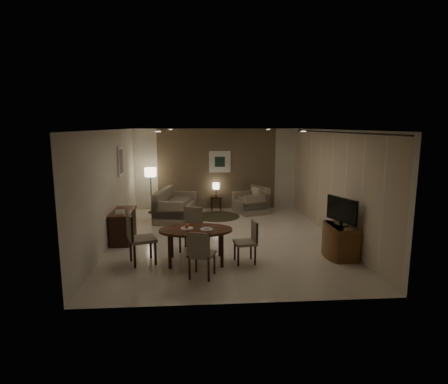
{
  "coord_description": "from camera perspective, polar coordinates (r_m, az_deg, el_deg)",
  "views": [
    {
      "loc": [
        -0.68,
        -9.02,
        2.8
      ],
      "look_at": [
        0.0,
        0.2,
        1.15
      ],
      "focal_mm": 30.0,
      "sensor_mm": 36.0,
      "label": 1
    }
  ],
  "objects": [
    {
      "name": "plate_b",
      "position": [
        7.67,
        -2.68,
        -5.69
      ],
      "size": [
        0.26,
        0.26,
        0.02
      ],
      "primitive_type": "cylinder",
      "color": "white",
      "rests_on": "dining_table"
    },
    {
      "name": "armchair",
      "position": [
        12.11,
        4.09,
        -1.24
      ],
      "size": [
        1.17,
        1.2,
        0.84
      ],
      "primitive_type": null,
      "rotation": [
        0.0,
        0.0,
        -1.21
      ],
      "color": "gray",
      "rests_on": "floor"
    },
    {
      "name": "chair_near",
      "position": [
        7.04,
        -3.37,
        -9.32
      ],
      "size": [
        0.57,
        0.57,
        0.92
      ],
      "primitive_type": null,
      "rotation": [
        0.0,
        0.0,
        2.8
      ],
      "color": "gray",
      "rests_on": "floor"
    },
    {
      "name": "downlight_nl",
      "position": [
        7.26,
        -10.03,
        9.06
      ],
      "size": [
        0.1,
        0.1,
        0.01
      ],
      "primitive_type": "cylinder",
      "color": "white",
      "rests_on": "ceiling"
    },
    {
      "name": "dining_table",
      "position": [
        7.82,
        -4.3,
        -8.16
      ],
      "size": [
        1.5,
        0.94,
        0.7
      ],
      "primitive_type": null,
      "color": "#492317",
      "rests_on": "floor"
    },
    {
      "name": "curtain_wall",
      "position": [
        9.74,
        16.01,
        0.98
      ],
      "size": [
        0.08,
        6.7,
        2.58
      ],
      "primitive_type": null,
      "color": "beige",
      "rests_on": "wall_right"
    },
    {
      "name": "downlight_fr",
      "position": [
        11.02,
        6.75,
        9.45
      ],
      "size": [
        0.1,
        0.1,
        0.01
      ],
      "primitive_type": "cylinder",
      "color": "white",
      "rests_on": "ceiling"
    },
    {
      "name": "telephone",
      "position": [
        9.13,
        -15.56,
        -2.91
      ],
      "size": [
        0.2,
        0.14,
        0.09
      ],
      "primitive_type": null,
      "color": "white",
      "rests_on": "console_desk"
    },
    {
      "name": "chair_far",
      "position": [
        8.5,
        -5.1,
        -5.76
      ],
      "size": [
        0.58,
        0.58,
        0.96
      ],
      "primitive_type": null,
      "rotation": [
        0.0,
        0.0,
        -0.28
      ],
      "color": "gray",
      "rests_on": "floor"
    },
    {
      "name": "tv_cabinet",
      "position": [
        8.49,
        17.39,
        -7.13
      ],
      "size": [
        0.48,
        0.9,
        0.7
      ],
      "primitive_type": null,
      "color": "brown",
      "rests_on": "floor"
    },
    {
      "name": "console_desk",
      "position": [
        9.52,
        -15.09,
        -5.0
      ],
      "size": [
        0.48,
        1.2,
        0.75
      ],
      "primitive_type": null,
      "color": "#492317",
      "rests_on": "floor"
    },
    {
      "name": "chair_right",
      "position": [
        7.76,
        3.2,
        -7.63
      ],
      "size": [
        0.46,
        0.46,
        0.87
      ],
      "primitive_type": null,
      "rotation": [
        0.0,
        0.0,
        -1.47
      ],
      "color": "gray",
      "rests_on": "floor"
    },
    {
      "name": "plate_a",
      "position": [
        7.76,
        -5.67,
        -5.53
      ],
      "size": [
        0.26,
        0.26,
        0.02
      ],
      "primitive_type": "cylinder",
      "color": "white",
      "rests_on": "dining_table"
    },
    {
      "name": "room_shell",
      "position": [
        9.56,
        -0.09,
        1.39
      ],
      "size": [
        5.5,
        7.0,
        2.7
      ],
      "color": "beige",
      "rests_on": "ground"
    },
    {
      "name": "art_back_frame",
      "position": [
        12.57,
        -0.64,
        4.63
      ],
      "size": [
        0.72,
        0.03,
        0.72
      ],
      "primitive_type": "cube",
      "color": "silver",
      "rests_on": "wall_back"
    },
    {
      "name": "curtain_rod",
      "position": [
        9.63,
        16.4,
        8.76
      ],
      "size": [
        0.03,
        6.8,
        0.03
      ],
      "primitive_type": "cylinder",
      "rotation": [
        1.57,
        0.0,
        0.0
      ],
      "color": "black",
      "rests_on": "wall_right"
    },
    {
      "name": "art_left_frame",
      "position": [
        10.47,
        -15.49,
        4.54
      ],
      "size": [
        0.03,
        0.6,
        0.8
      ],
      "primitive_type": "cube",
      "color": "silver",
      "rests_on": "wall_left"
    },
    {
      "name": "napkin",
      "position": [
        7.66,
        -2.68,
        -5.53
      ],
      "size": [
        0.12,
        0.08,
        0.03
      ],
      "primitive_type": "cube",
      "color": "white",
      "rests_on": "plate_b"
    },
    {
      "name": "side_table",
      "position": [
        12.56,
        -1.22,
        -1.69
      ],
      "size": [
        0.36,
        0.36,
        0.46
      ],
      "primitive_type": null,
      "color": "#331E11",
      "rests_on": "floor"
    },
    {
      "name": "downlight_fl",
      "position": [
        10.85,
        -8.13,
        9.41
      ],
      "size": [
        0.1,
        0.1,
        0.01
      ],
      "primitive_type": "cylinder",
      "color": "white",
      "rests_on": "ceiling"
    },
    {
      "name": "downlight_nr",
      "position": [
        7.52,
        12.0,
        9.02
      ],
      "size": [
        0.1,
        0.1,
        0.01
      ],
      "primitive_type": "cylinder",
      "color": "white",
      "rests_on": "ceiling"
    },
    {
      "name": "taupe_accent",
      "position": [
        12.61,
        -1.1,
        3.51
      ],
      "size": [
        3.96,
        0.03,
        2.7
      ],
      "primitive_type": "cube",
      "color": "brown",
      "rests_on": "wall_back"
    },
    {
      "name": "round_rug",
      "position": [
        11.7,
        -0.97,
        -3.71
      ],
      "size": [
        1.38,
        1.38,
        0.01
      ],
      "primitive_type": "cylinder",
      "color": "#3C3421",
      "rests_on": "floor"
    },
    {
      "name": "chair_left",
      "position": [
        7.87,
        -12.32,
        -6.94
      ],
      "size": [
        0.65,
        0.65,
        1.05
      ],
      "primitive_type": null,
      "rotation": [
        0.0,
        0.0,
        1.92
      ],
      "color": "gray",
      "rests_on": "floor"
    },
    {
      "name": "fruit_apple",
      "position": [
        7.75,
        -5.67,
        -5.15
      ],
      "size": [
        0.09,
        0.09,
        0.09
      ],
      "primitive_type": "sphere",
      "color": "#BA5315",
      "rests_on": "plate_a"
    },
    {
      "name": "art_left_canvas",
      "position": [
        10.47,
        -15.41,
        4.54
      ],
      "size": [
        0.01,
        0.46,
        0.64
      ],
      "primitive_type": "cube",
      "color": "gray",
      "rests_on": "wall_left"
    },
    {
      "name": "sofa",
      "position": [
        11.46,
        -7.39,
        -1.85
      ],
      "size": [
        2.02,
        1.27,
        0.88
      ],
      "primitive_type": null,
      "rotation": [
        0.0,
        0.0,
        1.38
      ],
      "color": "gray",
      "rests_on": "floor"
    },
    {
      "name": "art_back_canvas",
      "position": [
        12.55,
        -0.64,
        4.62
      ],
      "size": [
        0.34,
        0.01,
        0.34
      ],
      "primitive_type": "cube",
      "color": "black",
      "rests_on": "wall_back"
    },
    {
      "name": "flat_tv",
      "position": [
        8.32,
        17.51,
        -2.72
      ],
      "size": [
        0.36,
        0.85,
        0.6
      ],
      "primitive_type": null,
      "rotation": [
        0.0,
        0.0,
        0.35
      ],
      "color": "black",
      "rests_on": "tv_cabinet"
    },
    {
      "name": "floor_lamp",
      "position": [
        12.33,
        -11.05,
        0.27
      ],
      "size": [
        0.37,
        0.37,
        1.46
      ],
      "primitive_type": null,
      "color": "#FFE5B7",
      "rests_on": "floor"
    },
    {
      "name": "table_lamp",
      "position": [
        12.47,
        -1.23,
        0.48
      ],
      "size": [
        0.22,
        0.22,
        0.5
      ],
      "primitive_type": null,
      "color": "#FFEAC1",
      "rests_on": "side_table"
    }
  ]
}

